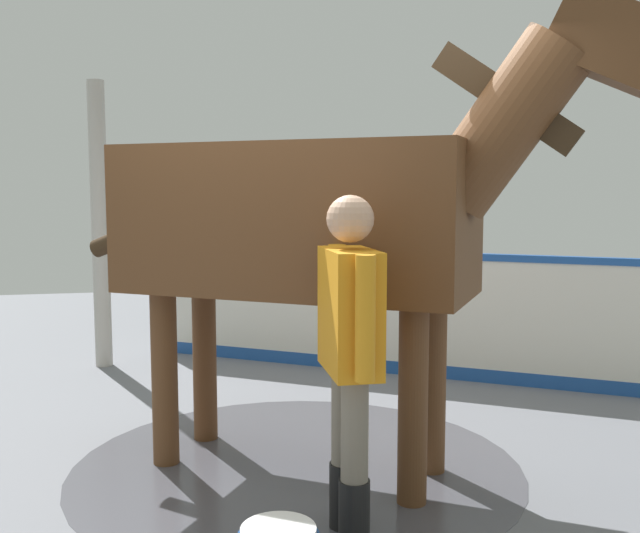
# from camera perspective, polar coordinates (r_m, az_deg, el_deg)

# --- Properties ---
(ground_plane) EXTENTS (16.00, 16.00, 0.02)m
(ground_plane) POSITION_cam_1_polar(r_m,az_deg,el_deg) (4.61, -4.07, -15.55)
(ground_plane) COLOR slate
(wet_patch) EXTENTS (2.74, 2.74, 0.00)m
(wet_patch) POSITION_cam_1_polar(r_m,az_deg,el_deg) (4.57, -1.84, -15.54)
(wet_patch) COLOR #4C4C54
(wet_patch) RESTS_ON ground
(barrier_wall) EXTENTS (2.96, 4.42, 1.14)m
(barrier_wall) POSITION_cam_1_polar(r_m,az_deg,el_deg) (6.63, 6.41, -4.03)
(barrier_wall) COLOR silver
(barrier_wall) RESTS_ON ground
(roof_post_far) EXTENTS (0.16, 0.16, 2.70)m
(roof_post_far) POSITION_cam_1_polar(r_m,az_deg,el_deg) (7.12, -17.04, 3.11)
(roof_post_far) COLOR #B7B2A8
(roof_post_far) RESTS_ON ground
(horse) EXTENTS (2.15, 3.02, 2.70)m
(horse) POSITION_cam_1_polar(r_m,az_deg,el_deg) (4.20, -0.14, 3.89)
(horse) COLOR brown
(horse) RESTS_ON ground
(handler) EXTENTS (0.67, 0.23, 1.67)m
(handler) POSITION_cam_1_polar(r_m,az_deg,el_deg) (3.44, 2.37, -6.15)
(handler) COLOR black
(handler) RESTS_ON ground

